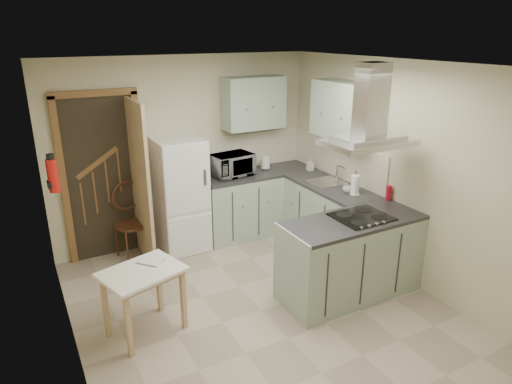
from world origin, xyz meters
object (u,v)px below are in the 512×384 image
peninsula (351,257)px  microwave (232,165)px  drop_leaf_table (145,301)px  extractor_hood (368,142)px  fridge (181,195)px  bentwood_chair (132,225)px

peninsula → microwave: (-0.47, 1.99, 0.60)m
drop_leaf_table → extractor_hood: bearing=-26.5°
fridge → bentwood_chair: bearing=176.7°
fridge → microwave: (0.75, 0.01, 0.30)m
drop_leaf_table → fridge: bearing=42.3°
bentwood_chair → microwave: (1.41, -0.03, 0.60)m
peninsula → bentwood_chair: same height
microwave → extractor_hood: bearing=-81.4°
drop_leaf_table → microwave: 2.44m
extractor_hood → bentwood_chair: 3.10m
peninsula → extractor_hood: 1.27m
peninsula → microwave: size_ratio=2.82×
peninsula → microwave: bearing=103.3°
fridge → extractor_hood: bearing=-56.2°
bentwood_chair → fridge: bearing=-14.0°
extractor_hood → drop_leaf_table: (-2.28, 0.40, -1.38)m
fridge → extractor_hood: size_ratio=1.67×
fridge → microwave: size_ratio=2.73×
peninsula → extractor_hood: size_ratio=1.72×
fridge → drop_leaf_table: size_ratio=2.09×
extractor_hood → drop_leaf_table: 2.70m
extractor_hood → drop_leaf_table: size_ratio=1.25×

